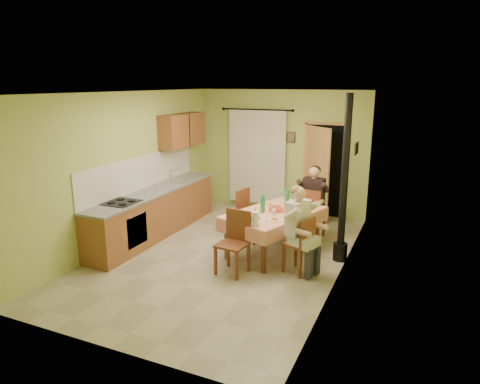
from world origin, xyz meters
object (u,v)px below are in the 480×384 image
at_px(dining_table, 274,232).
at_px(chair_right, 299,256).
at_px(chair_far, 312,223).
at_px(man_right, 299,220).
at_px(chair_left, 250,225).
at_px(stove_flue, 343,202).
at_px(man_far, 313,194).
at_px(chair_near, 233,255).

relative_size(dining_table, chair_right, 2.22).
height_order(dining_table, chair_far, chair_far).
relative_size(dining_table, man_right, 1.49).
bearing_deg(chair_left, chair_right, 61.42).
relative_size(chair_left, man_right, 0.71).
height_order(dining_table, stove_flue, stove_flue).
distance_m(chair_far, man_right, 1.78).
bearing_deg(dining_table, man_far, 87.35).
distance_m(chair_near, stove_flue, 2.03).
bearing_deg(man_far, stove_flue, -46.24).
height_order(chair_near, man_right, man_right).
xyz_separation_m(man_far, stove_flue, (0.73, -0.92, 0.15)).
bearing_deg(chair_left, chair_near, 22.61).
bearing_deg(man_right, chair_right, -90.00).
relative_size(dining_table, chair_near, 2.06).
bearing_deg(man_far, chair_right, -77.43).
bearing_deg(stove_flue, man_far, 128.68).
height_order(dining_table, chair_right, chair_right).
xyz_separation_m(chair_far, chair_left, (-1.03, -0.63, 0.00)).
xyz_separation_m(dining_table, chair_near, (-0.32, -1.05, -0.09)).
bearing_deg(man_right, chair_near, 135.10).
height_order(dining_table, chair_near, chair_near).
bearing_deg(dining_table, chair_right, -25.44).
bearing_deg(chair_far, stove_flue, -45.75).
xyz_separation_m(chair_near, chair_right, (0.96, 0.43, -0.00)).
xyz_separation_m(chair_left, man_right, (1.25, -1.04, 0.59)).
height_order(chair_right, man_far, man_far).
xyz_separation_m(chair_right, stove_flue, (0.51, 0.77, 0.74)).
distance_m(chair_far, chair_left, 1.21).
height_order(man_right, stove_flue, stove_flue).
distance_m(dining_table, chair_far, 1.13).
relative_size(chair_left, stove_flue, 0.35).
relative_size(chair_far, man_far, 0.71).
distance_m(dining_table, chair_left, 0.75).
height_order(chair_near, chair_right, chair_near).
relative_size(chair_near, man_right, 0.72).
height_order(dining_table, man_far, man_far).
distance_m(dining_table, chair_right, 0.90).
xyz_separation_m(chair_near, chair_left, (-0.30, 1.47, -0.00)).
distance_m(man_right, stove_flue, 0.94).
distance_m(chair_far, chair_near, 2.22).
xyz_separation_m(man_right, stove_flue, (0.52, 0.77, 0.15)).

